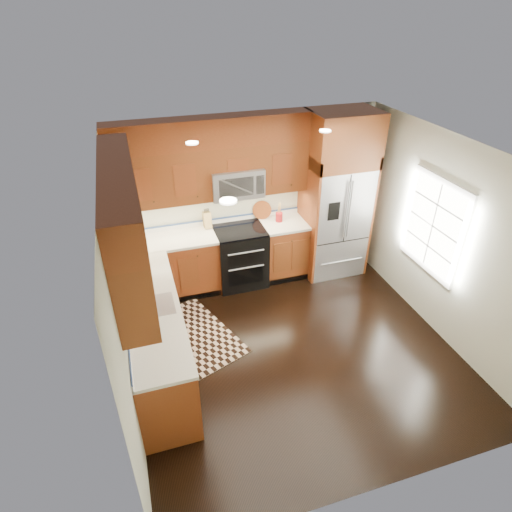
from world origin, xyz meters
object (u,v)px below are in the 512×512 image
object	(u,v)px
range	(240,257)
rug	(195,335)
knife_block	(207,220)
utensil_crock	(279,215)
refrigerator	(336,196)

from	to	relation	value
range	rug	distance (m)	1.49
range	knife_block	bearing A→B (deg)	150.80
rug	utensil_crock	size ratio (longest dim) A/B	4.69
rug	utensil_crock	bearing A→B (deg)	14.93
refrigerator	range	bearing A→B (deg)	178.60
rug	knife_block	size ratio (longest dim) A/B	4.67
range	knife_block	xyz separation A→B (m)	(-0.44, 0.25, 0.60)
range	refrigerator	world-z (taller)	refrigerator
range	knife_block	size ratio (longest dim) A/B	3.07
rug	knife_block	distance (m)	1.75
range	refrigerator	xyz separation A→B (m)	(1.55, -0.04, 0.83)
knife_block	utensil_crock	distance (m)	1.12
rug	range	bearing A→B (deg)	27.42
knife_block	utensil_crock	size ratio (longest dim) A/B	1.00
refrigerator	utensil_crock	size ratio (longest dim) A/B	8.47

